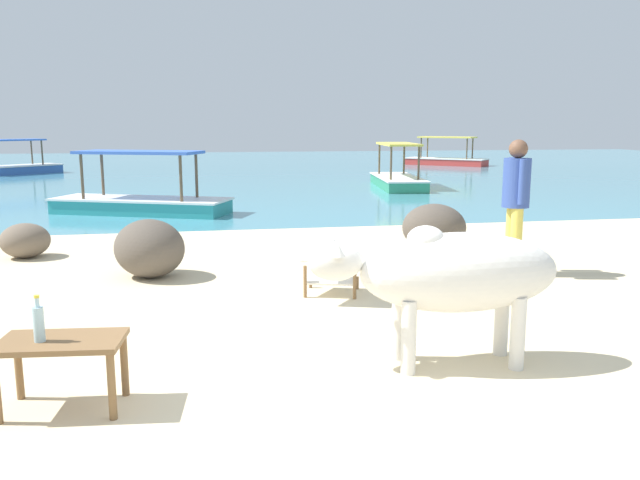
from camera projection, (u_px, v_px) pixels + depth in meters
sand_beach at (364, 395)px, 4.35m from camera, size 18.00×14.00×0.04m
water_surface at (229, 171)px, 25.65m from camera, size 60.00×36.00×0.03m
cow at (452, 274)px, 4.73m from camera, size 1.90×0.66×1.07m
low_bench_table at (62, 351)px, 4.03m from camera, size 0.80×0.51×0.46m
bottle at (39, 323)px, 3.95m from camera, size 0.07×0.07×0.30m
deck_chair_far at (330, 261)px, 6.68m from camera, size 0.74×0.89×0.68m
person_standing at (516, 197)px, 7.61m from camera, size 0.32×0.50×1.62m
shore_rock_large at (25, 241)px, 8.71m from camera, size 0.76×0.72×0.47m
shore_rock_medium at (434, 228)px, 9.15m from camera, size 1.07×0.92×0.68m
shore_rock_small at (149, 248)px, 7.57m from camera, size 1.17×1.17×0.69m
boat_teal at (141, 200)px, 13.25m from camera, size 3.83×2.48×1.29m
boat_green at (398, 178)px, 18.78m from camera, size 1.59×3.79×1.29m
boat_red at (446, 159)px, 29.11m from camera, size 3.50×3.31×1.29m
boat_blue at (10, 167)px, 23.80m from camera, size 3.51×3.30×1.29m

